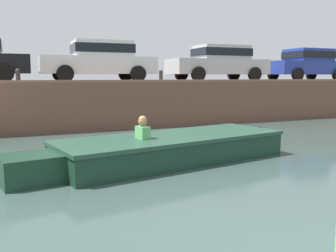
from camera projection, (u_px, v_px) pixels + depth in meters
name	position (u px, v px, depth m)	size (l,w,h in m)	color
ground_plane	(140.00, 170.00, 7.51)	(400.00, 400.00, 0.00)	#384C47
far_quay_wall	(68.00, 102.00, 15.31)	(60.00, 6.00, 1.68)	brown
far_wall_coping	(81.00, 81.00, 12.58)	(60.00, 0.24, 0.08)	brown
motorboat_passing	(163.00, 149.00, 8.18)	(6.34, 2.66, 1.06)	#193828
car_centre_white	(100.00, 59.00, 14.33)	(4.36, 2.05, 1.54)	white
car_right_inner_silver	(219.00, 62.00, 16.47)	(4.46, 2.01, 1.54)	#B7BABC
car_rightmost_blue	(306.00, 63.00, 18.49)	(4.03, 2.00, 1.54)	#233893
mooring_bollard_mid	(18.00, 75.00, 11.89)	(0.15, 0.15, 0.45)	#2D2B28
mooring_bollard_east	(161.00, 75.00, 13.86)	(0.15, 0.15, 0.45)	#2D2B28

